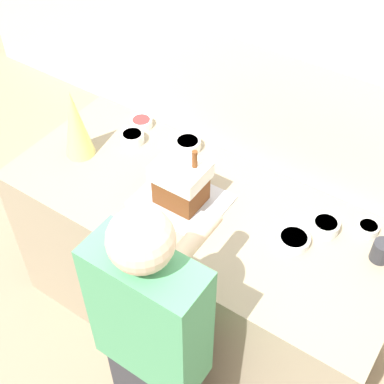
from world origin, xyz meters
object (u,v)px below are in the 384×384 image
at_px(candy_bowl_near_tray_right, 188,144).
at_px(mug, 381,251).
at_px(baking_tray, 181,200).
at_px(candy_bowl_behind_tray, 294,240).
at_px(candy_bowl_center_rear, 132,137).
at_px(candy_bowl_far_right, 368,228).
at_px(person, 153,351).
at_px(decorative_tree, 76,124).
at_px(candy_bowl_near_tray_left, 141,122).
at_px(candy_bowl_beside_tree, 325,226).
at_px(gingerbread_house, 181,182).

relative_size(candy_bowl_near_tray_right, mug, 1.37).
height_order(baking_tray, mug, mug).
distance_m(candy_bowl_behind_tray, candy_bowl_near_tray_right, 0.75).
bearing_deg(candy_bowl_near_tray_right, candy_bowl_center_rear, -156.83).
distance_m(candy_bowl_far_right, person, 1.03).
bearing_deg(candy_bowl_behind_tray, baking_tray, -173.09).
distance_m(decorative_tree, candy_bowl_center_rear, 0.30).
height_order(candy_bowl_near_tray_left, mug, mug).
relative_size(decorative_tree, candy_bowl_behind_tray, 2.60).
xyz_separation_m(baking_tray, candy_bowl_near_tray_left, (-0.48, 0.33, 0.02)).
xyz_separation_m(candy_bowl_center_rear, candy_bowl_beside_tree, (1.05, -0.01, 0.00)).
relative_size(baking_tray, mug, 4.22).
bearing_deg(candy_bowl_far_right, candy_bowl_behind_tray, -135.35).
height_order(baking_tray, candy_bowl_far_right, candy_bowl_far_right).
relative_size(candy_bowl_near_tray_right, person, 0.08).
xyz_separation_m(candy_bowl_center_rear, person, (0.74, -0.82, -0.13)).
height_order(gingerbread_house, decorative_tree, decorative_tree).
xyz_separation_m(candy_bowl_behind_tray, candy_bowl_far_right, (0.23, 0.23, 0.00)).
bearing_deg(decorative_tree, candy_bowl_far_right, 12.43).
relative_size(baking_tray, candy_bowl_behind_tray, 2.89).
height_order(baking_tray, candy_bowl_near_tray_left, candy_bowl_near_tray_left).
bearing_deg(candy_bowl_near_tray_left, candy_bowl_far_right, -1.70).
height_order(candy_bowl_near_tray_left, candy_bowl_near_tray_right, candy_bowl_near_tray_right).
bearing_deg(gingerbread_house, person, -64.02).
distance_m(candy_bowl_center_rear, candy_bowl_near_tray_right, 0.28).
distance_m(candy_bowl_center_rear, candy_bowl_beside_tree, 1.05).
height_order(baking_tray, person, person).
bearing_deg(decorative_tree, person, -34.21).
bearing_deg(baking_tray, person, -63.99).
relative_size(decorative_tree, candy_bowl_near_tray_right, 2.78).
distance_m(candy_bowl_center_rear, person, 1.11).
bearing_deg(person, decorative_tree, 145.79).
relative_size(candy_bowl_center_rear, candy_bowl_near_tray_right, 0.90).
relative_size(baking_tray, candy_bowl_center_rear, 3.42).
height_order(baking_tray, decorative_tree, decorative_tree).
height_order(candy_bowl_center_rear, candy_bowl_beside_tree, candy_bowl_beside_tree).
bearing_deg(candy_bowl_center_rear, baking_tray, -24.94).
xyz_separation_m(candy_bowl_beside_tree, candy_bowl_far_right, (0.15, 0.10, -0.01)).
height_order(decorative_tree, candy_bowl_near_tray_left, decorative_tree).
height_order(candy_bowl_near_tray_left, person, person).
distance_m(baking_tray, person, 0.69).
height_order(gingerbread_house, candy_bowl_center_rear, gingerbread_house).
bearing_deg(person, candy_bowl_near_tray_left, 129.56).
bearing_deg(decorative_tree, candy_bowl_near_tray_left, 70.80).
bearing_deg(candy_bowl_behind_tray, candy_bowl_near_tray_right, 160.32).
bearing_deg(candy_bowl_beside_tree, person, -110.46).
bearing_deg(candy_bowl_behind_tray, gingerbread_house, -173.10).
bearing_deg(mug, person, -124.40).
distance_m(candy_bowl_near_tray_left, mug, 1.34).
relative_size(candy_bowl_center_rear, person, 0.07).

